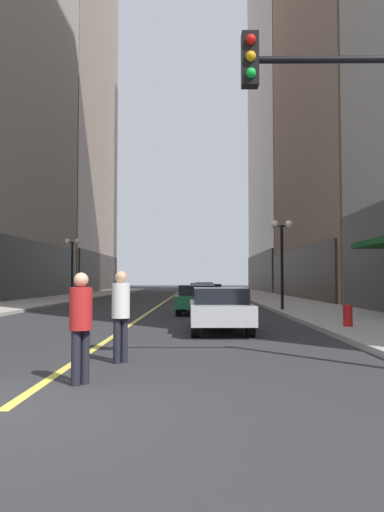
{
  "coord_description": "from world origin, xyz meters",
  "views": [
    {
      "loc": [
        2.32,
        -5.96,
        1.56
      ],
      "look_at": [
        1.97,
        27.7,
        3.17
      ],
      "focal_mm": 34.94,
      "sensor_mm": 36.0,
      "label": 1
    }
  ],
  "objects": [
    {
      "name": "ground_plane",
      "position": [
        0.0,
        35.0,
        0.0
      ],
      "size": [
        200.0,
        200.0,
        0.0
      ],
      "primitive_type": "plane",
      "color": "#2D2D30"
    },
    {
      "name": "sidewalk_left",
      "position": [
        -8.25,
        35.0,
        0.07
      ],
      "size": [
        4.5,
        78.0,
        0.15
      ],
      "primitive_type": "cube",
      "color": "#ADA8A0",
      "rests_on": "ground"
    },
    {
      "name": "sidewalk_right",
      "position": [
        8.25,
        35.0,
        0.07
      ],
      "size": [
        4.5,
        78.0,
        0.15
      ],
      "primitive_type": "cube",
      "color": "#ADA8A0",
      "rests_on": "ground"
    },
    {
      "name": "lane_centre_stripe",
      "position": [
        0.0,
        35.0,
        0.0
      ],
      "size": [
        0.16,
        70.0,
        0.01
      ],
      "primitive_type": "cube",
      "color": "#E5D64C",
      "rests_on": "ground"
    },
    {
      "name": "building_right_mid",
      "position": [
        15.95,
        34.5,
        16.64
      ],
      "size": [
        11.11,
        24.0,
        33.43
      ],
      "color": "gray",
      "rests_on": "ground"
    },
    {
      "name": "building_right_far",
      "position": [
        15.56,
        60.0,
        33.27
      ],
      "size": [
        10.31,
        26.0,
        66.76
      ],
      "color": "gray",
      "rests_on": "ground"
    },
    {
      "name": "car_silver",
      "position": [
        2.99,
        9.15,
        0.72
      ],
      "size": [
        1.83,
        4.54,
        1.32
      ],
      "color": "#B7B7BC",
      "rests_on": "ground"
    },
    {
      "name": "car_green",
      "position": [
        2.35,
        17.1,
        0.72
      ],
      "size": [
        1.97,
        4.77,
        1.32
      ],
      "color": "#196038",
      "rests_on": "ground"
    },
    {
      "name": "car_red",
      "position": [
        2.87,
        23.98,
        0.72
      ],
      "size": [
        1.91,
        4.43,
        1.32
      ],
      "color": "#B21919",
      "rests_on": "ground"
    },
    {
      "name": "car_maroon",
      "position": [
        2.73,
        31.55,
        0.72
      ],
      "size": [
        2.07,
        4.09,
        1.32
      ],
      "color": "maroon",
      "rests_on": "ground"
    },
    {
      "name": "car_white",
      "position": [
        2.96,
        42.45,
        0.72
      ],
      "size": [
        1.88,
        4.37,
        1.32
      ],
      "color": "silver",
      "rests_on": "ground"
    },
    {
      "name": "pedestrian_in_red_jacket",
      "position": [
        0.58,
        1.5,
        0.97
      ],
      "size": [
        0.48,
        0.48,
        1.67
      ],
      "color": "black",
      "rests_on": "ground"
    },
    {
      "name": "pedestrian_in_white_shirt",
      "position": [
        0.88,
        3.46,
        1.01
      ],
      "size": [
        0.48,
        0.48,
        1.73
      ],
      "color": "black",
      "rests_on": "ground"
    },
    {
      "name": "traffic_light_near_right",
      "position": [
        5.35,
        2.12,
        3.74
      ],
      "size": [
        3.43,
        0.35,
        5.65
      ],
      "color": "black",
      "rests_on": "ground"
    },
    {
      "name": "street_lamp_left_far",
      "position": [
        -6.4,
        28.59,
        3.26
      ],
      "size": [
        1.06,
        0.36,
        4.43
      ],
      "color": "black",
      "rests_on": "ground"
    },
    {
      "name": "street_lamp_right_mid",
      "position": [
        6.4,
        17.97,
        3.26
      ],
      "size": [
        1.06,
        0.36,
        4.43
      ],
      "color": "black",
      "rests_on": "ground"
    },
    {
      "name": "fire_hydrant_right",
      "position": [
        6.9,
        9.26,
        0.4
      ],
      "size": [
        0.28,
        0.28,
        0.8
      ],
      "primitive_type": "cylinder",
      "color": "red",
      "rests_on": "ground"
    }
  ]
}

